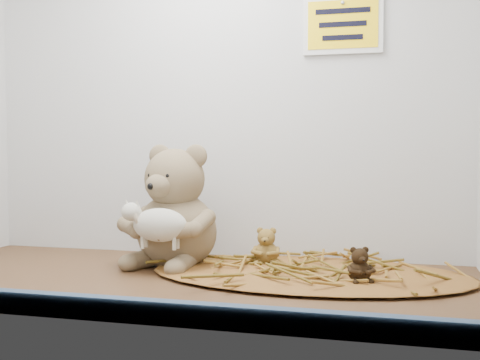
% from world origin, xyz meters
% --- Properties ---
extents(alcove_shell, '(1.20, 0.60, 0.90)m').
position_xyz_m(alcove_shell, '(0.00, 0.09, 0.45)').
color(alcove_shell, '#472C18').
rests_on(alcove_shell, ground).
extents(front_rail, '(1.19, 0.02, 0.04)m').
position_xyz_m(front_rail, '(0.00, -0.29, 0.02)').
color(front_rail, '#384F6B').
rests_on(front_rail, shelf_floor).
extents(straw_bed, '(0.67, 0.39, 0.01)m').
position_xyz_m(straw_bed, '(0.25, 0.10, 0.01)').
color(straw_bed, brown).
rests_on(straw_bed, shelf_floor).
extents(main_teddy, '(0.27, 0.28, 0.27)m').
position_xyz_m(main_teddy, '(-0.05, 0.14, 0.14)').
color(main_teddy, '#836C51').
rests_on(main_teddy, shelf_floor).
extents(toy_lamb, '(0.15, 0.09, 0.10)m').
position_xyz_m(toy_lamb, '(-0.05, 0.04, 0.10)').
color(toy_lamb, silver).
rests_on(toy_lamb, main_teddy).
extents(mini_teddy_tan, '(0.07, 0.07, 0.08)m').
position_xyz_m(mini_teddy_tan, '(0.15, 0.17, 0.05)').
color(mini_teddy_tan, olive).
rests_on(mini_teddy_tan, straw_bed).
extents(mini_teddy_brown, '(0.07, 0.07, 0.07)m').
position_xyz_m(mini_teddy_brown, '(0.36, 0.04, 0.05)').
color(mini_teddy_brown, black).
rests_on(mini_teddy_brown, straw_bed).
extents(wall_sign, '(0.16, 0.01, 0.11)m').
position_xyz_m(wall_sign, '(0.30, 0.29, 0.55)').
color(wall_sign, yellow).
rests_on(wall_sign, back_wall).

